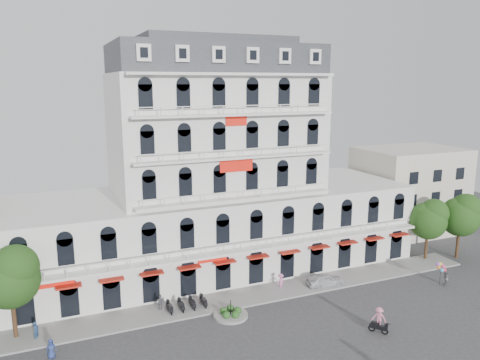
# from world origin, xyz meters

# --- Properties ---
(ground) EXTENTS (120.00, 120.00, 0.00)m
(ground) POSITION_xyz_m (0.00, 0.00, 0.00)
(ground) COLOR #38383A
(ground) RESTS_ON ground
(sidewalk) EXTENTS (53.00, 4.00, 0.16)m
(sidewalk) POSITION_xyz_m (0.00, 9.00, 0.08)
(sidewalk) COLOR gray
(sidewalk) RESTS_ON ground
(main_building) EXTENTS (45.00, 15.00, 25.80)m
(main_building) POSITION_xyz_m (0.00, 18.00, 9.96)
(main_building) COLOR silver
(main_building) RESTS_ON ground
(flank_building_east) EXTENTS (14.00, 10.00, 12.00)m
(flank_building_east) POSITION_xyz_m (30.00, 20.00, 6.00)
(flank_building_east) COLOR beige
(flank_building_east) RESTS_ON ground
(traffic_island) EXTENTS (3.20, 3.20, 1.60)m
(traffic_island) POSITION_xyz_m (-3.00, 6.00, 0.26)
(traffic_island) COLOR gray
(traffic_island) RESTS_ON ground
(parked_scooter_row) EXTENTS (4.40, 1.80, 1.10)m
(parked_scooter_row) POSITION_xyz_m (-6.35, 8.80, 0.00)
(parked_scooter_row) COLOR black
(parked_scooter_row) RESTS_ON ground
(tree_west_inner) EXTENTS (4.76, 4.76, 8.25)m
(tree_west_inner) POSITION_xyz_m (-20.95, 9.48, 5.68)
(tree_west_inner) COLOR #382314
(tree_west_inner) RESTS_ON ground
(tree_east_inner) EXTENTS (4.40, 4.37, 7.57)m
(tree_east_inner) POSITION_xyz_m (24.05, 9.98, 5.21)
(tree_east_inner) COLOR #382314
(tree_east_inner) RESTS_ON ground
(tree_east_outer) EXTENTS (4.65, 4.65, 8.05)m
(tree_east_outer) POSITION_xyz_m (28.05, 8.98, 5.55)
(tree_east_outer) COLOR #382314
(tree_east_outer) RESTS_ON ground
(parked_car) EXTENTS (4.14, 2.02, 1.36)m
(parked_car) POSITION_xyz_m (8.59, 8.27, 0.68)
(parked_car) COLOR silver
(parked_car) RESTS_ON ground
(rider_center) EXTENTS (1.32, 1.39, 2.36)m
(rider_center) POSITION_xyz_m (7.63, -1.55, 1.26)
(rider_center) COLOR black
(rider_center) RESTS_ON ground
(pedestrian_left) EXTENTS (0.84, 0.61, 1.59)m
(pedestrian_left) POSITION_xyz_m (-18.31, 5.27, 0.79)
(pedestrian_left) COLOR navy
(pedestrian_left) RESTS_ON ground
(pedestrian_mid) EXTENTS (1.06, 0.74, 1.67)m
(pedestrian_mid) POSITION_xyz_m (-8.69, 9.50, 0.84)
(pedestrian_mid) COLOR slate
(pedestrian_mid) RESTS_ON ground
(pedestrian_right) EXTENTS (1.17, 0.84, 1.64)m
(pedestrian_right) POSITION_xyz_m (3.99, 9.50, 0.82)
(pedestrian_right) COLOR pink
(pedestrian_right) RESTS_ON ground
(pedestrian_far) EXTENTS (0.68, 0.73, 1.68)m
(pedestrian_far) POSITION_xyz_m (-19.40, 8.51, 0.84)
(pedestrian_far) COLOR navy
(pedestrian_far) RESTS_ON ground
(balloon_vendor) EXTENTS (1.45, 1.31, 2.45)m
(balloon_vendor) POSITION_xyz_m (20.24, 3.61, 1.29)
(balloon_vendor) COLOR slate
(balloon_vendor) RESTS_ON ground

